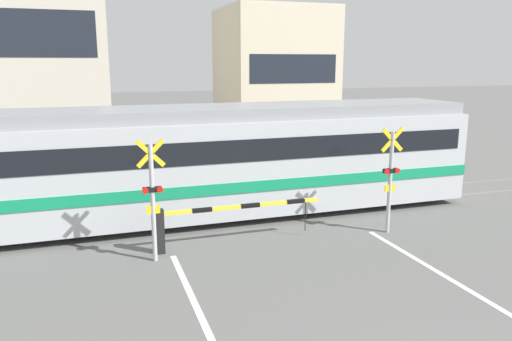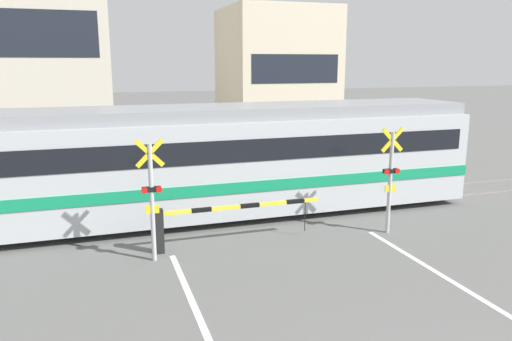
{
  "view_description": "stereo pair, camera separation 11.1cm",
  "coord_description": "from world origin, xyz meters",
  "px_view_note": "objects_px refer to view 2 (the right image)",
  "views": [
    {
      "loc": [
        -4.57,
        -3.24,
        4.7
      ],
      "look_at": [
        0.0,
        10.28,
        1.6
      ],
      "focal_mm": 35.0,
      "sensor_mm": 36.0,
      "label": 1
    },
    {
      "loc": [
        -4.46,
        -3.28,
        4.7
      ],
      "look_at": [
        0.0,
        10.28,
        1.6
      ],
      "focal_mm": 35.0,
      "sensor_mm": 36.0,
      "label": 2
    }
  ],
  "objects_px": {
    "pedestrian": "(171,152)",
    "crossing_signal_right": "(390,176)",
    "crossing_signal_left": "(152,195)",
    "crossing_barrier_far": "(266,164)",
    "commuter_train": "(194,159)",
    "crossing_barrier_near": "(206,218)"
  },
  "relations": [
    {
      "from": "pedestrian",
      "to": "crossing_signal_right",
      "type": "bearing_deg",
      "value": -65.39
    },
    {
      "from": "crossing_signal_right",
      "to": "crossing_barrier_far",
      "type": "bearing_deg",
      "value": 102.3
    },
    {
      "from": "crossing_barrier_near",
      "to": "crossing_signal_left",
      "type": "bearing_deg",
      "value": -162.11
    },
    {
      "from": "commuter_train",
      "to": "crossing_barrier_near",
      "type": "height_order",
      "value": "commuter_train"
    },
    {
      "from": "crossing_barrier_near",
      "to": "crossing_barrier_far",
      "type": "xyz_separation_m",
      "value": [
        3.72,
        5.93,
        0.0
      ]
    },
    {
      "from": "crossing_barrier_far",
      "to": "crossing_signal_right",
      "type": "bearing_deg",
      "value": -77.7
    },
    {
      "from": "crossing_signal_right",
      "to": "commuter_train",
      "type": "bearing_deg",
      "value": 147.35
    },
    {
      "from": "commuter_train",
      "to": "crossing_signal_right",
      "type": "bearing_deg",
      "value": -32.65
    },
    {
      "from": "commuter_train",
      "to": "pedestrian",
      "type": "height_order",
      "value": "commuter_train"
    },
    {
      "from": "crossing_barrier_far",
      "to": "crossing_signal_left",
      "type": "relative_size",
      "value": 1.48
    },
    {
      "from": "crossing_signal_left",
      "to": "crossing_signal_right",
      "type": "xyz_separation_m",
      "value": [
        6.5,
        0.0,
        0.0
      ]
    },
    {
      "from": "crossing_barrier_near",
      "to": "crossing_signal_left",
      "type": "xyz_separation_m",
      "value": [
        -1.39,
        -0.45,
        0.83
      ]
    },
    {
      "from": "crossing_signal_left",
      "to": "crossing_signal_right",
      "type": "relative_size",
      "value": 1.0
    },
    {
      "from": "crossing_barrier_near",
      "to": "crossing_signal_right",
      "type": "distance_m",
      "value": 5.2
    },
    {
      "from": "crossing_signal_left",
      "to": "pedestrian",
      "type": "distance_m",
      "value": 10.17
    },
    {
      "from": "crossing_barrier_far",
      "to": "crossing_signal_right",
      "type": "height_order",
      "value": "crossing_signal_right"
    },
    {
      "from": "crossing_signal_left",
      "to": "crossing_signal_right",
      "type": "bearing_deg",
      "value": 0.0
    },
    {
      "from": "crossing_barrier_near",
      "to": "crossing_signal_left",
      "type": "distance_m",
      "value": 1.68
    },
    {
      "from": "crossing_signal_left",
      "to": "crossing_barrier_far",
      "type": "bearing_deg",
      "value": 51.28
    },
    {
      "from": "commuter_train",
      "to": "crossing_barrier_far",
      "type": "relative_size",
      "value": 4.01
    },
    {
      "from": "commuter_train",
      "to": "pedestrian",
      "type": "xyz_separation_m",
      "value": [
        0.3,
        6.85,
        -0.93
      ]
    },
    {
      "from": "commuter_train",
      "to": "crossing_signal_left",
      "type": "distance_m",
      "value": 3.52
    }
  ]
}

